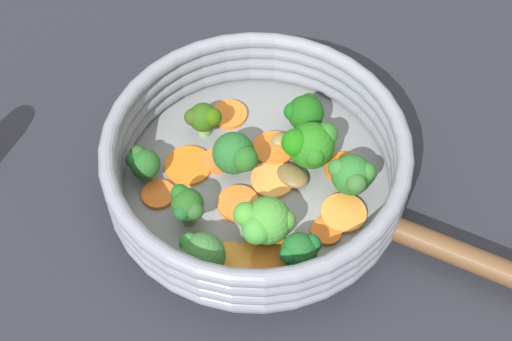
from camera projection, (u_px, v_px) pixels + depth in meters
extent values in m
plane|color=#21232A|center=(256.00, 187.00, 0.71)|extent=(4.00, 4.00, 0.00)
cylinder|color=gray|center=(256.00, 183.00, 0.70)|extent=(0.27, 0.27, 0.01)
torus|color=slate|center=(256.00, 175.00, 0.69)|extent=(0.29, 0.29, 0.02)
torus|color=slate|center=(256.00, 165.00, 0.68)|extent=(0.29, 0.29, 0.02)
torus|color=slate|center=(256.00, 155.00, 0.67)|extent=(0.29, 0.29, 0.02)
torus|color=slate|center=(256.00, 145.00, 0.65)|extent=(0.29, 0.29, 0.02)
sphere|color=gray|center=(367.00, 252.00, 0.65)|extent=(0.01, 0.01, 0.01)
sphere|color=gray|center=(390.00, 201.00, 0.68)|extent=(0.01, 0.01, 0.01)
cylinder|color=#F49540|center=(272.00, 180.00, 0.70)|extent=(0.06, 0.06, 0.01)
cylinder|color=orange|center=(273.00, 149.00, 0.72)|extent=(0.05, 0.05, 0.01)
cylinder|color=orange|center=(230.00, 261.00, 0.64)|extent=(0.05, 0.05, 0.01)
cylinder|color=orange|center=(238.00, 203.00, 0.68)|extent=(0.05, 0.05, 0.01)
cylinder|color=orange|center=(344.00, 168.00, 0.71)|extent=(0.05, 0.05, 0.00)
cylinder|color=orange|center=(276.00, 260.00, 0.64)|extent=(0.06, 0.06, 0.01)
cylinder|color=orange|center=(326.00, 232.00, 0.66)|extent=(0.03, 0.03, 0.01)
cylinder|color=orange|center=(344.00, 213.00, 0.67)|extent=(0.06, 0.06, 0.01)
cylinder|color=orange|center=(218.00, 161.00, 0.71)|extent=(0.04, 0.04, 0.01)
cylinder|color=orange|center=(229.00, 114.00, 0.74)|extent=(0.04, 0.04, 0.00)
cylinder|color=orange|center=(256.00, 263.00, 0.64)|extent=(0.06, 0.06, 0.00)
cylinder|color=orange|center=(158.00, 195.00, 0.69)|extent=(0.04, 0.04, 0.00)
cylinder|color=orange|center=(188.00, 166.00, 0.71)|extent=(0.07, 0.07, 0.00)
cylinder|color=olive|center=(234.00, 164.00, 0.70)|extent=(0.01, 0.01, 0.01)
sphere|color=#215C26|center=(234.00, 153.00, 0.69)|extent=(0.04, 0.04, 0.04)
sphere|color=#22581D|center=(246.00, 156.00, 0.68)|extent=(0.03, 0.03, 0.03)
sphere|color=#19631E|center=(238.00, 163.00, 0.68)|extent=(0.02, 0.02, 0.02)
cylinder|color=#8CA764|center=(204.00, 128.00, 0.73)|extent=(0.01, 0.01, 0.02)
sphere|color=#275112|center=(203.00, 117.00, 0.71)|extent=(0.03, 0.03, 0.03)
sphere|color=#2E4815|center=(193.00, 117.00, 0.71)|extent=(0.02, 0.02, 0.02)
sphere|color=#305509|center=(213.00, 117.00, 0.71)|extent=(0.02, 0.02, 0.02)
sphere|color=#27560B|center=(214.00, 117.00, 0.71)|extent=(0.02, 0.02, 0.02)
cylinder|color=#83B06B|center=(310.00, 158.00, 0.70)|extent=(0.01, 0.01, 0.02)
sphere|color=#226A16|center=(311.00, 145.00, 0.69)|extent=(0.05, 0.05, 0.05)
sphere|color=#29671F|center=(326.00, 134.00, 0.69)|extent=(0.02, 0.02, 0.02)
sphere|color=#216018|center=(314.00, 156.00, 0.67)|extent=(0.02, 0.02, 0.02)
sphere|color=#196B0E|center=(295.00, 143.00, 0.68)|extent=(0.03, 0.03, 0.03)
cylinder|color=#698950|center=(204.00, 264.00, 0.64)|extent=(0.02, 0.02, 0.01)
sphere|color=#357032|center=(203.00, 255.00, 0.62)|extent=(0.04, 0.04, 0.04)
sphere|color=#2D7A2C|center=(190.00, 243.00, 0.62)|extent=(0.02, 0.02, 0.02)
sphere|color=#3B6931|center=(187.00, 260.00, 0.62)|extent=(0.02, 0.02, 0.02)
cylinder|color=#799855|center=(268.00, 231.00, 0.66)|extent=(0.01, 0.01, 0.01)
sphere|color=#408731|center=(268.00, 220.00, 0.64)|extent=(0.04, 0.04, 0.04)
sphere|color=#468431|center=(285.00, 220.00, 0.64)|extent=(0.02, 0.02, 0.02)
sphere|color=#448F31|center=(251.00, 215.00, 0.63)|extent=(0.02, 0.02, 0.02)
sphere|color=#3F8D34|center=(257.00, 229.00, 0.63)|extent=(0.03, 0.03, 0.03)
cylinder|color=#628553|center=(189.00, 215.00, 0.66)|extent=(0.01, 0.01, 0.02)
sphere|color=#215119|center=(187.00, 204.00, 0.65)|extent=(0.03, 0.03, 0.03)
sphere|color=#295123|center=(195.00, 210.00, 0.64)|extent=(0.02, 0.02, 0.02)
sphere|color=#195022|center=(182.00, 212.00, 0.64)|extent=(0.02, 0.02, 0.02)
sphere|color=#1C5A1A|center=(180.00, 193.00, 0.65)|extent=(0.02, 0.02, 0.02)
cylinder|color=#6B9E53|center=(147.00, 173.00, 0.70)|extent=(0.01, 0.01, 0.01)
sphere|color=#215721|center=(145.00, 164.00, 0.68)|extent=(0.03, 0.03, 0.03)
sphere|color=#1C5827|center=(134.00, 160.00, 0.68)|extent=(0.02, 0.02, 0.02)
sphere|color=#294F1D|center=(138.00, 154.00, 0.68)|extent=(0.02, 0.02, 0.02)
cylinder|color=olive|center=(305.00, 125.00, 0.73)|extent=(0.01, 0.01, 0.02)
sphere|color=#165411|center=(306.00, 113.00, 0.71)|extent=(0.04, 0.04, 0.04)
sphere|color=#145815|center=(293.00, 111.00, 0.71)|extent=(0.02, 0.02, 0.02)
sphere|color=#175811|center=(309.00, 102.00, 0.72)|extent=(0.02, 0.02, 0.02)
cylinder|color=#6EA45C|center=(349.00, 187.00, 0.68)|extent=(0.01, 0.01, 0.02)
sphere|color=#256826|center=(351.00, 176.00, 0.67)|extent=(0.04, 0.04, 0.04)
sphere|color=#2E6027|center=(356.00, 183.00, 0.66)|extent=(0.02, 0.02, 0.02)
sphere|color=#2E6724|center=(367.00, 170.00, 0.66)|extent=(0.02, 0.02, 0.02)
sphere|color=#2F682C|center=(338.00, 170.00, 0.66)|extent=(0.02, 0.02, 0.02)
cylinder|color=#6F994E|center=(298.00, 260.00, 0.64)|extent=(0.02, 0.02, 0.01)
sphere|color=#1B5821|center=(299.00, 251.00, 0.63)|extent=(0.03, 0.03, 0.03)
sphere|color=#185C24|center=(289.00, 255.00, 0.62)|extent=(0.02, 0.02, 0.02)
sphere|color=#175D28|center=(311.00, 244.00, 0.63)|extent=(0.02, 0.02, 0.02)
ellipsoid|color=olive|center=(282.00, 140.00, 0.72)|extent=(0.03, 0.02, 0.01)
ellipsoid|color=brown|center=(199.00, 241.00, 0.65)|extent=(0.03, 0.03, 0.01)
ellipsoid|color=brown|center=(293.00, 176.00, 0.69)|extent=(0.04, 0.04, 0.01)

